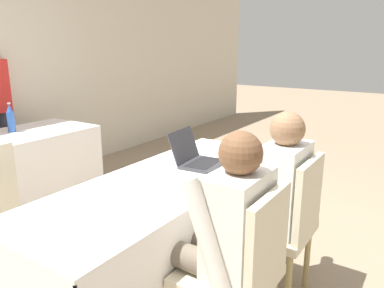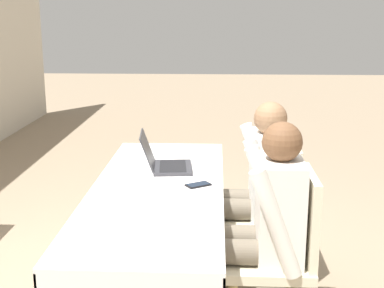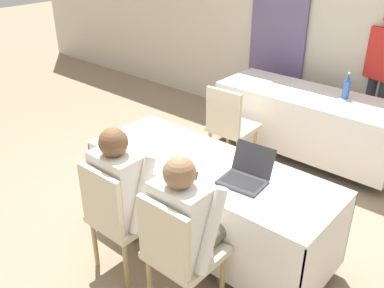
% 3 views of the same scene
% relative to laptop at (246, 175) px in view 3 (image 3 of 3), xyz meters
% --- Properties ---
extents(ground_plane, '(24.00, 24.00, 0.00)m').
position_rel_laptop_xyz_m(ground_plane, '(-0.34, 0.01, -0.78)').
color(ground_plane, gray).
extents(wall_back, '(12.00, 0.06, 2.70)m').
position_rel_laptop_xyz_m(wall_back, '(-0.34, 2.61, 0.57)').
color(wall_back, beige).
rests_on(wall_back, ground_plane).
extents(curtain_panel, '(0.77, 0.04, 2.65)m').
position_rel_laptop_xyz_m(curtain_panel, '(-1.29, 2.55, 0.54)').
color(curtain_panel, slate).
rests_on(curtain_panel, ground_plane).
extents(conference_table_near, '(2.01, 0.74, 0.74)m').
position_rel_laptop_xyz_m(conference_table_near, '(-0.34, 0.01, -0.22)').
color(conference_table_near, white).
rests_on(conference_table_near, ground_plane).
extents(conference_table_far, '(2.01, 0.74, 0.74)m').
position_rel_laptop_xyz_m(conference_table_far, '(-0.46, 1.91, -0.22)').
color(conference_table_far, white).
rests_on(conference_table_far, ground_plane).
extents(laptop, '(0.34, 0.34, 0.23)m').
position_rel_laptop_xyz_m(laptop, '(0.00, 0.00, 0.00)').
color(laptop, '#333338').
rests_on(laptop, conference_table_near).
extents(cell_phone, '(0.14, 0.16, 0.01)m').
position_rel_laptop_xyz_m(cell_phone, '(-0.31, -0.22, -0.04)').
color(cell_phone, black).
rests_on(cell_phone, conference_table_near).
extents(paper_beside_laptop, '(0.27, 0.33, 0.00)m').
position_rel_laptop_xyz_m(paper_beside_laptop, '(-0.77, 0.08, -0.04)').
color(paper_beside_laptop, white).
rests_on(paper_beside_laptop, conference_table_near).
extents(water_bottle, '(0.07, 0.07, 0.28)m').
position_rel_laptop_xyz_m(water_bottle, '(-0.13, 2.02, 0.08)').
color(water_bottle, '#2D5BB7').
rests_on(water_bottle, conference_table_far).
extents(chair_near_left, '(0.44, 0.44, 0.92)m').
position_rel_laptop_xyz_m(chair_near_left, '(-0.64, -0.66, -0.27)').
color(chair_near_left, tan).
rests_on(chair_near_left, ground_plane).
extents(chair_near_right, '(0.44, 0.44, 0.92)m').
position_rel_laptop_xyz_m(chair_near_right, '(-0.05, -0.66, -0.27)').
color(chair_near_right, tan).
rests_on(chair_near_right, ground_plane).
extents(chair_far_spare, '(0.46, 0.46, 0.92)m').
position_rel_laptop_xyz_m(chair_far_spare, '(-0.95, 1.12, -0.27)').
color(chair_far_spare, tan).
rests_on(chair_far_spare, ground_plane).
extents(person_checkered_shirt, '(0.50, 0.52, 1.18)m').
position_rel_laptop_xyz_m(person_checkered_shirt, '(-0.64, -0.56, -0.11)').
color(person_checkered_shirt, '#665B4C').
rests_on(person_checkered_shirt, ground_plane).
extents(person_white_shirt, '(0.50, 0.52, 1.18)m').
position_rel_laptop_xyz_m(person_white_shirt, '(-0.05, -0.56, -0.11)').
color(person_white_shirt, '#665B4C').
rests_on(person_white_shirt, ground_plane).
extents(person_red_shirt, '(0.39, 0.30, 1.59)m').
position_rel_laptop_xyz_m(person_red_shirt, '(0.02, 2.58, 0.13)').
color(person_red_shirt, '#33333D').
rests_on(person_red_shirt, ground_plane).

